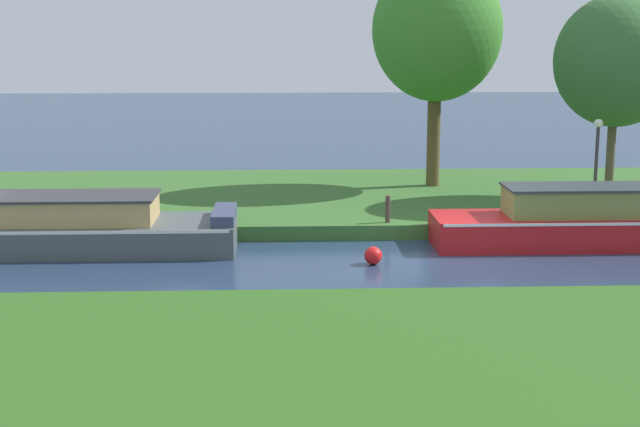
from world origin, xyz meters
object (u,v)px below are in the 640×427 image
object	(u,v)px
red_barge	(603,219)
willow_tree_centre	(617,61)
willow_tree_left	(437,31)
lamp_post	(597,154)
slate_narrowboat	(43,226)
mooring_post_near	(388,209)
channel_buoy	(373,256)

from	to	relation	value
red_barge	willow_tree_centre	size ratio (longest dim) A/B	1.32
willow_tree_left	red_barge	bearing A→B (deg)	-64.83
willow_tree_centre	lamp_post	size ratio (longest dim) A/B	2.30
red_barge	slate_narrowboat	distance (m)	14.24
willow_tree_centre	mooring_post_near	xyz separation A→B (m)	(-7.08, -3.06, -3.79)
willow_tree_centre	channel_buoy	distance (m)	10.74
slate_narrowboat	red_barge	bearing A→B (deg)	-0.00
willow_tree_left	willow_tree_centre	bearing A→B (deg)	-28.13
willow_tree_left	lamp_post	world-z (taller)	willow_tree_left
lamp_post	slate_narrowboat	bearing A→B (deg)	-171.39
red_barge	willow_tree_centre	world-z (taller)	willow_tree_centre
slate_narrowboat	willow_tree_centre	xyz separation A→B (m)	(15.91, 4.29, 3.92)
willow_tree_centre	willow_tree_left	bearing A→B (deg)	151.87
mooring_post_near	lamp_post	bearing A→B (deg)	9.63
slate_narrowboat	channel_buoy	bearing A→B (deg)	-11.95
lamp_post	channel_buoy	distance (m)	7.93
willow_tree_left	willow_tree_centre	distance (m)	5.65
slate_narrowboat	channel_buoy	world-z (taller)	slate_narrowboat
willow_tree_centre	channel_buoy	world-z (taller)	willow_tree_centre
slate_narrowboat	lamp_post	xyz separation A→B (m)	(14.75, 2.23, 1.45)
mooring_post_near	red_barge	bearing A→B (deg)	-12.77
lamp_post	red_barge	bearing A→B (deg)	-102.93
mooring_post_near	slate_narrowboat	bearing A→B (deg)	-172.08
slate_narrowboat	channel_buoy	size ratio (longest dim) A/B	22.36
red_barge	lamp_post	bearing A→B (deg)	77.07
red_barge	willow_tree_centre	bearing A→B (deg)	68.77
lamp_post	mooring_post_near	bearing A→B (deg)	-170.37
mooring_post_near	channel_buoy	distance (m)	3.08
mooring_post_near	channel_buoy	size ratio (longest dim) A/B	1.70
red_barge	slate_narrowboat	xyz separation A→B (m)	(-14.24, 0.00, -0.04)
red_barge	channel_buoy	bearing A→B (deg)	-164.20
slate_narrowboat	willow_tree_left	size ratio (longest dim) A/B	1.31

